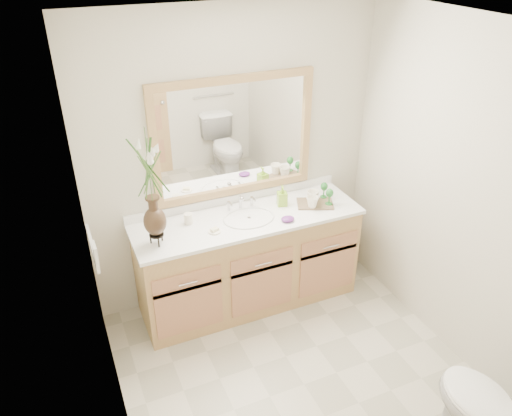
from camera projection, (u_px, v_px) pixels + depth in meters
name	position (u px, v px, depth m)	size (l,w,h in m)	color
floor	(304.00, 384.00, 3.54)	(2.60, 2.60, 0.00)	beige
ceiling	(328.00, 32.00, 2.36)	(2.40, 2.60, 0.02)	white
wall_back	(234.00, 161.00, 3.98)	(2.40, 0.02, 2.40)	beige
wall_front	(481.00, 416.00, 1.91)	(2.40, 0.02, 2.40)	beige
wall_left	(107.00, 296.00, 2.53)	(0.02, 2.60, 2.40)	beige
wall_right	(469.00, 204.00, 3.36)	(0.02, 2.60, 2.40)	beige
vanity	(248.00, 262.00, 4.15)	(1.80, 0.55, 0.80)	tan
counter	(248.00, 219.00, 3.95)	(1.84, 0.57, 0.03)	white
sink	(249.00, 224.00, 3.95)	(0.38, 0.34, 0.23)	white
mirror	(234.00, 138.00, 3.86)	(1.32, 0.04, 0.97)	white
switch_plate	(95.00, 252.00, 3.25)	(0.02, 0.12, 0.12)	white
flower_vase	(150.00, 177.00, 3.35)	(0.19, 0.19, 0.79)	black
tumbler	(188.00, 219.00, 3.84)	(0.07, 0.07, 0.09)	white
soap_dish	(215.00, 231.00, 3.74)	(0.10, 0.10, 0.03)	white
soap_bottle	(282.00, 197.00, 4.07)	(0.07, 0.07, 0.16)	#8EC42E
purple_dish	(288.00, 219.00, 3.88)	(0.11, 0.09, 0.04)	#65287A
tray	(315.00, 204.00, 4.11)	(0.29, 0.19, 0.01)	brown
mug_left	(312.00, 201.00, 4.03)	(0.10, 0.09, 0.10)	white
mug_right	(313.00, 196.00, 4.11)	(0.10, 0.10, 0.10)	white
goblet_front	(330.00, 194.00, 4.05)	(0.06, 0.06, 0.14)	#27752D
goblet_back	(324.00, 187.00, 4.16)	(0.06, 0.06, 0.14)	#27752D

